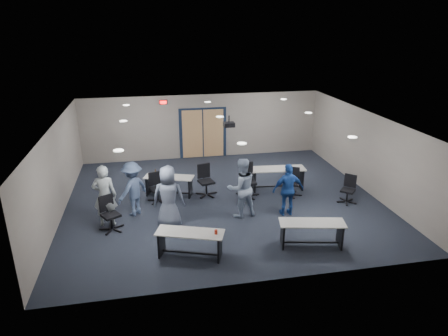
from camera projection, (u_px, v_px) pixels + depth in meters
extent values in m
plane|color=black|center=(223.00, 199.00, 13.18)|extent=(10.00, 10.00, 0.00)
cube|color=gray|center=(203.00, 126.00, 16.85)|extent=(10.00, 0.04, 2.70)
cube|color=gray|center=(263.00, 229.00, 8.57)|extent=(10.00, 0.04, 2.70)
cube|color=gray|center=(57.00, 172.00, 11.81)|extent=(0.04, 9.00, 2.70)
cube|color=gray|center=(366.00, 152.00, 13.61)|extent=(0.04, 9.00, 2.70)
cube|color=white|center=(223.00, 119.00, 12.24)|extent=(10.00, 9.00, 0.04)
cube|color=#101C32|center=(203.00, 133.00, 16.93)|extent=(2.00, 0.06, 2.20)
cube|color=tan|center=(192.00, 134.00, 16.83)|extent=(0.85, 0.04, 2.05)
cube|color=tan|center=(213.00, 133.00, 16.99)|extent=(0.85, 0.04, 2.05)
cube|color=black|center=(163.00, 102.00, 16.14)|extent=(0.32, 0.05, 0.18)
cube|color=#FF0C0C|center=(163.00, 102.00, 16.11)|extent=(0.26, 0.02, 0.12)
cylinder|color=black|center=(229.00, 119.00, 12.80)|extent=(0.04, 0.04, 0.24)
cube|color=black|center=(229.00, 125.00, 12.86)|extent=(0.35, 0.30, 0.14)
cylinder|color=black|center=(230.00, 126.00, 12.72)|extent=(0.08, 0.03, 0.08)
cube|color=#BAB7B0|center=(190.00, 232.00, 9.79)|extent=(1.76, 1.08, 0.03)
cube|color=black|center=(161.00, 242.00, 10.01)|extent=(0.21, 0.50, 0.65)
cube|color=black|center=(220.00, 247.00, 9.81)|extent=(0.21, 0.50, 0.65)
cube|color=black|center=(191.00, 253.00, 9.99)|extent=(1.42, 0.54, 0.04)
cylinder|color=#B42B18|center=(216.00, 232.00, 9.68)|extent=(0.07, 0.07, 0.11)
cube|color=#BAB7B0|center=(312.00, 223.00, 10.25)|extent=(1.76, 0.90, 0.03)
cube|color=black|center=(283.00, 234.00, 10.38)|extent=(0.15, 0.51, 0.65)
cube|color=black|center=(340.00, 235.00, 10.36)|extent=(0.15, 0.51, 0.65)
cube|color=black|center=(311.00, 242.00, 10.45)|extent=(1.47, 0.35, 0.04)
cube|color=#BAB7B0|center=(169.00, 177.00, 13.31)|extent=(1.72, 1.04, 0.03)
cube|color=black|center=(149.00, 185.00, 13.51)|extent=(0.20, 0.49, 0.63)
cube|color=black|center=(190.00, 187.00, 13.33)|extent=(0.20, 0.49, 0.63)
cube|color=black|center=(170.00, 192.00, 13.50)|extent=(1.39, 0.51, 0.04)
cube|color=#BAB7B0|center=(278.00, 169.00, 13.76)|extent=(1.93, 0.79, 0.03)
cube|color=black|center=(254.00, 180.00, 13.81)|extent=(0.10, 0.58, 0.73)
cube|color=black|center=(301.00, 178.00, 13.97)|extent=(0.10, 0.58, 0.73)
cube|color=black|center=(277.00, 186.00, 13.98)|extent=(1.67, 0.20, 0.04)
imported|color=#98A1A5|center=(105.00, 196.00, 11.23)|extent=(0.69, 0.48, 1.83)
imported|color=slate|center=(169.00, 197.00, 11.14)|extent=(0.99, 0.74, 1.83)
imported|color=#96A8C6|center=(241.00, 188.00, 11.78)|extent=(1.00, 0.85, 1.82)
imported|color=navy|center=(288.00, 190.00, 11.90)|extent=(0.96, 0.41, 1.62)
imported|color=#425477|center=(133.00, 189.00, 11.89)|extent=(1.20, 1.20, 1.67)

